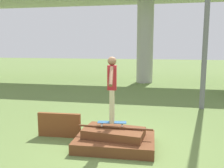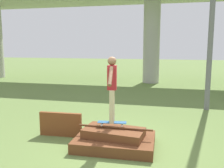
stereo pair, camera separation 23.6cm
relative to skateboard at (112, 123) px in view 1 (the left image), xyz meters
name	(u,v)px [view 1 (the left image)]	position (x,y,z in m)	size (l,w,h in m)	color
ground_plane	(115,147)	(0.09, -0.08, -0.60)	(80.00, 80.00, 0.00)	olive
scrap_pile	(115,139)	(0.09, -0.08, -0.41)	(2.00, 1.43, 0.53)	brown
scrap_plank_loose	(59,125)	(-1.56, 0.31, -0.26)	(1.22, 0.15, 0.68)	brown
skateboard	(112,123)	(0.00, 0.00, 0.00)	(0.75, 0.29, 0.09)	#23517F
skater	(112,85)	(0.00, 0.00, 0.97)	(0.25, 1.18, 1.65)	#C6B78E
highway_overpass	(146,2)	(0.09, 11.19, 4.76)	(44.00, 4.15, 6.13)	#A8A59E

